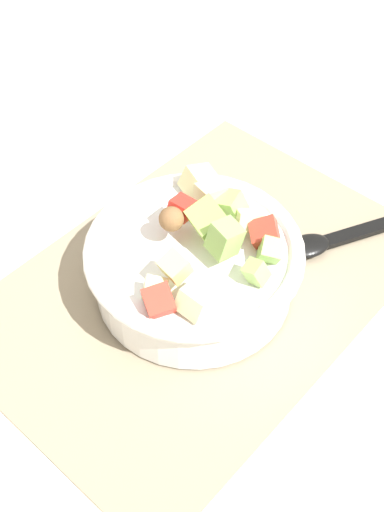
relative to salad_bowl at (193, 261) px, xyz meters
name	(u,v)px	position (x,y,z in m)	size (l,w,h in m)	color
ground_plane	(199,285)	(-0.01, 0.00, -0.05)	(2.40, 2.40, 0.00)	silver
placemat	(199,283)	(-0.01, 0.00, -0.05)	(0.51, 0.35, 0.01)	gray
salad_bowl	(193,261)	(0.00, 0.00, 0.00)	(0.24, 0.24, 0.12)	white
serving_spoon	(344,236)	(-0.18, 0.09, -0.04)	(0.22, 0.13, 0.01)	black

